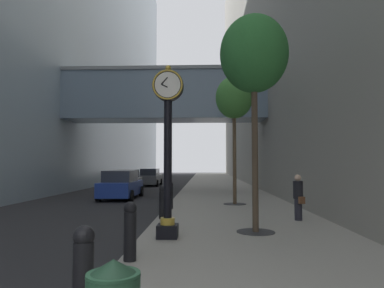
# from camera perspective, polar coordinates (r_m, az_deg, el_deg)

# --- Properties ---
(ground_plane) EXTENTS (110.00, 110.00, 0.00)m
(ground_plane) POSITION_cam_1_polar(r_m,az_deg,el_deg) (29.44, -1.41, -7.30)
(ground_plane) COLOR #262628
(ground_plane) RESTS_ON ground
(sidewalk_right) EXTENTS (6.06, 80.00, 0.14)m
(sidewalk_right) POSITION_cam_1_polar(r_m,az_deg,el_deg) (32.40, 4.31, -6.79)
(sidewalk_right) COLOR #9E998E
(sidewalk_right) RESTS_ON ground
(street_clock) EXTENTS (0.84, 0.55, 4.66)m
(street_clock) POSITION_cam_1_polar(r_m,az_deg,el_deg) (9.57, -3.90, 0.37)
(street_clock) COLOR black
(street_clock) RESTS_ON sidewalk_right
(bollard_nearest) EXTENTS (0.27, 0.27, 1.19)m
(bollard_nearest) POSITION_cam_1_polar(r_m,az_deg,el_deg) (4.90, -17.06, -18.93)
(bollard_nearest) COLOR black
(bollard_nearest) RESTS_ON sidewalk_right
(bollard_second) EXTENTS (0.27, 0.27, 1.19)m
(bollard_second) POSITION_cam_1_polar(r_m,az_deg,el_deg) (7.53, -9.92, -13.42)
(bollard_second) COLOR black
(bollard_second) RESTS_ON sidewalk_right
(bollard_fourth) EXTENTS (0.27, 0.27, 1.19)m
(bollard_fourth) POSITION_cam_1_polar(r_m,az_deg,el_deg) (12.97, -4.75, -9.12)
(bollard_fourth) COLOR black
(bollard_fourth) RESTS_ON sidewalk_right
(bollard_fifth) EXTENTS (0.27, 0.27, 1.19)m
(bollard_fifth) POSITION_cam_1_polar(r_m,az_deg,el_deg) (15.73, -3.54, -8.08)
(bollard_fifth) COLOR black
(bollard_fifth) RESTS_ON sidewalk_right
(street_tree_near) EXTENTS (2.01, 2.01, 6.37)m
(street_tree_near) POSITION_cam_1_polar(r_m,az_deg,el_deg) (10.94, 9.93, 13.81)
(street_tree_near) COLOR #333335
(street_tree_near) RESTS_ON sidewalk_right
(street_tree_mid_near) EXTENTS (1.83, 1.83, 6.30)m
(street_tree_mid_near) POSITION_cam_1_polar(r_m,az_deg,el_deg) (17.80, 6.79, 7.20)
(street_tree_mid_near) COLOR #333335
(street_tree_mid_near) RESTS_ON sidewalk_right
(pedestrian_walking) EXTENTS (0.43, 0.51, 1.59)m
(pedestrian_walking) POSITION_cam_1_polar(r_m,az_deg,el_deg) (13.01, 16.71, -8.07)
(pedestrian_walking) COLOR #23232D
(pedestrian_walking) RESTS_ON sidewalk_right
(car_grey_near) EXTENTS (1.97, 4.07, 1.64)m
(car_grey_near) POSITION_cam_1_polar(r_m,az_deg,el_deg) (34.17, -6.75, -5.37)
(car_grey_near) COLOR slate
(car_grey_near) RESTS_ON ground
(car_silver_mid) EXTENTS (2.10, 4.21, 1.64)m
(car_silver_mid) POSITION_cam_1_polar(r_m,az_deg,el_deg) (28.15, -10.43, -5.81)
(car_silver_mid) COLOR #B7BABF
(car_silver_mid) RESTS_ON ground
(car_blue_far) EXTENTS (2.08, 4.64, 1.70)m
(car_blue_far) POSITION_cam_1_polar(r_m,az_deg,el_deg) (21.91, -11.33, -6.49)
(car_blue_far) COLOR navy
(car_blue_far) RESTS_ON ground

